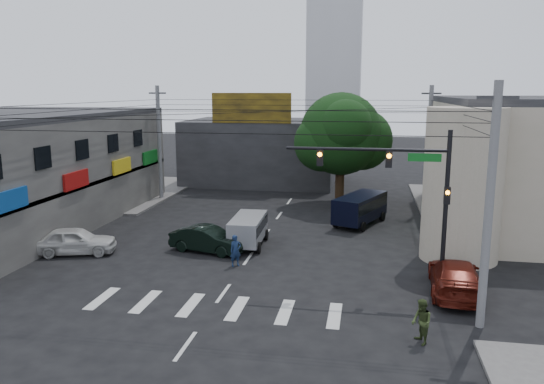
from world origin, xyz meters
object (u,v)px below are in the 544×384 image
(traffic_officer, at_px, (236,251))
(pedestrian_olive, at_px, (422,322))
(silver_minivan, at_px, (248,231))
(navy_van, at_px, (360,210))
(maroon_sedan, at_px, (455,277))
(utility_pole_far_right, at_px, (428,148))
(street_tree, at_px, (341,134))
(utility_pole_near_right, at_px, (489,209))
(utility_pole_far_left, at_px, (159,143))
(dark_sedan, at_px, (208,239))
(traffic_gantry, at_px, (407,184))
(white_compact, at_px, (75,241))

(traffic_officer, height_order, pedestrian_olive, pedestrian_olive)
(silver_minivan, relative_size, navy_van, 0.76)
(maroon_sedan, xyz_separation_m, pedestrian_olive, (-1.91, -5.19, 0.06))
(pedestrian_olive, bearing_deg, utility_pole_far_right, 153.75)
(street_tree, distance_m, pedestrian_olive, 24.14)
(street_tree, xyz_separation_m, silver_minivan, (-4.54, -12.68, -4.62))
(utility_pole_near_right, bearing_deg, utility_pole_far_left, 135.69)
(maroon_sedan, xyz_separation_m, silver_minivan, (-10.59, 5.45, 0.09))
(utility_pole_far_left, relative_size, pedestrian_olive, 5.62)
(utility_pole_far_right, bearing_deg, dark_sedan, -134.49)
(navy_van, distance_m, pedestrian_olive, 17.02)
(utility_pole_far_right, distance_m, navy_van, 8.11)
(dark_sedan, distance_m, navy_van, 11.26)
(traffic_gantry, height_order, traffic_officer, traffic_gantry)
(utility_pole_far_right, bearing_deg, maroon_sedan, -91.47)
(white_compact, xyz_separation_m, maroon_sedan, (19.59, -2.26, 0.01))
(pedestrian_olive, bearing_deg, traffic_officer, -149.79)
(dark_sedan, xyz_separation_m, silver_minivan, (1.93, 1.51, 0.14))
(pedestrian_olive, bearing_deg, street_tree, 169.85)
(dark_sedan, bearing_deg, traffic_gantry, -96.61)
(traffic_officer, bearing_deg, pedestrian_olive, -75.26)
(traffic_officer, bearing_deg, silver_minivan, 56.95)
(utility_pole_near_right, relative_size, navy_van, 1.74)
(utility_pole_far_right, bearing_deg, utility_pole_near_right, -90.00)
(utility_pole_far_left, relative_size, dark_sedan, 2.03)
(traffic_gantry, xyz_separation_m, dark_sedan, (-10.29, 3.81, -4.12))
(utility_pole_far_right, xyz_separation_m, maroon_sedan, (-0.44, -17.13, -3.84))
(navy_van, relative_size, traffic_officer, 3.25)
(utility_pole_far_right, height_order, maroon_sedan, utility_pole_far_right)
(silver_minivan, distance_m, pedestrian_olive, 13.73)
(traffic_gantry, height_order, navy_van, traffic_gantry)
(navy_van, bearing_deg, utility_pole_far_left, 94.08)
(street_tree, distance_m, silver_minivan, 14.24)
(utility_pole_near_right, distance_m, white_compact, 21.17)
(dark_sedan, bearing_deg, street_tree, -10.75)
(street_tree, bearing_deg, maroon_sedan, -71.52)
(utility_pole_near_right, distance_m, maroon_sedan, 5.13)
(pedestrian_olive, bearing_deg, traffic_gantry, 163.28)
(utility_pole_near_right, height_order, utility_pole_far_left, same)
(street_tree, xyz_separation_m, navy_van, (1.72, -6.47, -4.49))
(utility_pole_far_right, distance_m, maroon_sedan, 17.56)
(maroon_sedan, bearing_deg, utility_pole_far_right, -87.69)
(street_tree, distance_m, white_compact, 21.38)
(traffic_officer, bearing_deg, white_compact, 141.64)
(traffic_gantry, bearing_deg, utility_pole_far_right, 81.06)
(utility_pole_far_right, relative_size, dark_sedan, 2.03)
(traffic_gantry, height_order, utility_pole_near_right, utility_pole_near_right)
(silver_minivan, height_order, pedestrian_olive, silver_minivan)
(silver_minivan, distance_m, traffic_officer, 3.61)
(utility_pole_far_left, bearing_deg, white_compact, -86.28)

